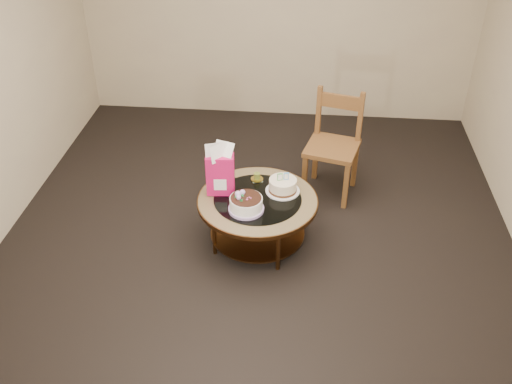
# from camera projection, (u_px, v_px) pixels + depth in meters

# --- Properties ---
(ground) EXTENTS (5.00, 5.00, 0.00)m
(ground) POSITION_uv_depth(u_px,v_px,m) (257.00, 241.00, 5.04)
(ground) COLOR black
(ground) RESTS_ON ground
(room_walls) EXTENTS (4.52, 5.02, 2.61)m
(room_walls) POSITION_uv_depth(u_px,v_px,m) (258.00, 78.00, 4.16)
(room_walls) COLOR tan
(room_walls) RESTS_ON ground
(coffee_table) EXTENTS (1.02, 1.02, 0.46)m
(coffee_table) POSITION_uv_depth(u_px,v_px,m) (258.00, 206.00, 4.82)
(coffee_table) COLOR brown
(coffee_table) RESTS_ON ground
(decorated_cake) EXTENTS (0.29, 0.29, 0.17)m
(decorated_cake) POSITION_uv_depth(u_px,v_px,m) (246.00, 204.00, 4.61)
(decorated_cake) COLOR #C39FE1
(decorated_cake) RESTS_ON coffee_table
(cream_cake) EXTENTS (0.29, 0.29, 0.19)m
(cream_cake) POSITION_uv_depth(u_px,v_px,m) (283.00, 186.00, 4.83)
(cream_cake) COLOR white
(cream_cake) RESTS_ON coffee_table
(gift_bag) EXTENTS (0.24, 0.18, 0.46)m
(gift_bag) POSITION_uv_depth(u_px,v_px,m) (220.00, 169.00, 4.72)
(gift_bag) COLOR #E91566
(gift_bag) RESTS_ON coffee_table
(pillar_candle) EXTENTS (0.11, 0.11, 0.08)m
(pillar_candle) POSITION_uv_depth(u_px,v_px,m) (257.00, 178.00, 4.99)
(pillar_candle) COLOR #C5B451
(pillar_candle) RESTS_ON coffee_table
(dining_chair) EXTENTS (0.57, 0.57, 1.01)m
(dining_chair) POSITION_uv_depth(u_px,v_px,m) (333.00, 145.00, 5.40)
(dining_chair) COLOR brown
(dining_chair) RESTS_ON ground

